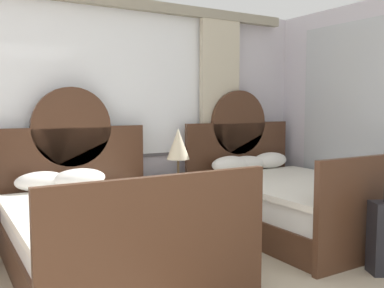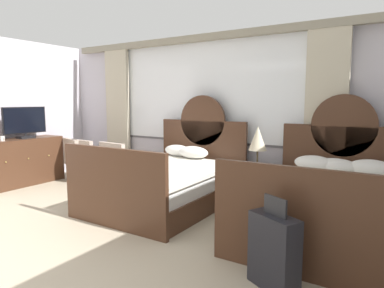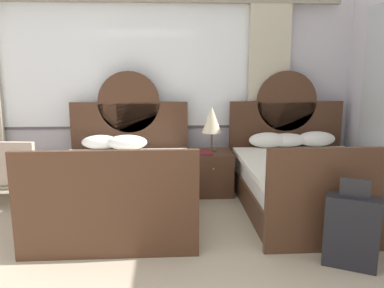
{
  "view_description": "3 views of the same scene",
  "coord_description": "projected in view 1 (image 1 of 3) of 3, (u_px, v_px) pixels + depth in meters",
  "views": [
    {
      "loc": [
        -1.19,
        -0.42,
        1.46
      ],
      "look_at": [
        0.87,
        3.05,
        1.09
      ],
      "focal_mm": 39.85,
      "sensor_mm": 36.0,
      "label": 1
    },
    {
      "loc": [
        3.01,
        -0.88,
        1.57
      ],
      "look_at": [
        0.54,
        3.05,
        0.97
      ],
      "focal_mm": 31.9,
      "sensor_mm": 36.0,
      "label": 2
    },
    {
      "loc": [
        0.61,
        -1.24,
        1.71
      ],
      "look_at": [
        0.84,
        2.7,
        0.91
      ],
      "focal_mm": 36.02,
      "sensor_mm": 36.0,
      "label": 3
    }
  ],
  "objects": [
    {
      "name": "book_on_nightstand",
      "position": [
        178.0,
        182.0,
        4.76
      ],
      "size": [
        0.18,
        0.26,
        0.03
      ],
      "color": "maroon",
      "rests_on": "nightstand_between_beds"
    },
    {
      "name": "wall_back_window",
      "position": [
        63.0,
        106.0,
        4.71
      ],
      "size": [
        6.52,
        0.22,
        2.7
      ],
      "color": "silver",
      "rests_on": "ground_plane"
    },
    {
      "name": "bed_near_window",
      "position": [
        105.0,
        230.0,
        3.79
      ],
      "size": [
        1.64,
        2.22,
        1.65
      ],
      "color": "#472B1C",
      "rests_on": "ground_plane"
    },
    {
      "name": "table_lamp_on_nightstand",
      "position": [
        178.0,
        145.0,
        4.91
      ],
      "size": [
        0.27,
        0.27,
        0.61
      ],
      "color": "brown",
      "rests_on": "nightstand_between_beds"
    },
    {
      "name": "bed_near_mirror",
      "position": [
        291.0,
        200.0,
        4.94
      ],
      "size": [
        1.64,
        2.22,
        1.65
      ],
      "color": "#472B1C",
      "rests_on": "ground_plane"
    },
    {
      "name": "nightstand_between_beds",
      "position": [
        180.0,
        206.0,
        4.93
      ],
      "size": [
        0.55,
        0.58,
        0.58
      ],
      "color": "#472B1C",
      "rests_on": "ground_plane"
    }
  ]
}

